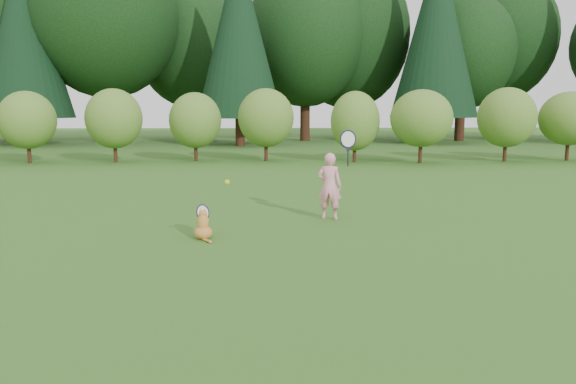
{
  "coord_description": "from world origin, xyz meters",
  "views": [
    {
      "loc": [
        -0.25,
        -8.04,
        2.03
      ],
      "look_at": [
        0.2,
        0.8,
        0.7
      ],
      "focal_mm": 35.0,
      "sensor_mm": 36.0,
      "label": 1
    }
  ],
  "objects": [
    {
      "name": "tennis_ball",
      "position": [
        -0.72,
        -0.07,
        0.98
      ],
      "size": [
        0.08,
        0.08,
        0.08
      ],
      "color": "#BBD318",
      "rests_on": "ground"
    },
    {
      "name": "shrub_row",
      "position": [
        0.0,
        13.0,
        1.4
      ],
      "size": [
        28.0,
        3.0,
        2.8
      ],
      "primitive_type": null,
      "color": "#467524",
      "rests_on": "ground"
    },
    {
      "name": "woodland_backdrop",
      "position": [
        0.0,
        23.0,
        7.5
      ],
      "size": [
        48.0,
        10.0,
        15.0
      ],
      "primitive_type": null,
      "color": "black",
      "rests_on": "ground"
    },
    {
      "name": "child",
      "position": [
        1.04,
        2.08,
        0.64
      ],
      "size": [
        0.72,
        0.49,
        1.82
      ],
      "rotation": [
        0.0,
        0.0,
        2.85
      ],
      "color": "pink",
      "rests_on": "ground"
    },
    {
      "name": "cat",
      "position": [
        -1.14,
        0.61,
        0.24
      ],
      "size": [
        0.35,
        0.68,
        0.64
      ],
      "rotation": [
        0.0,
        0.0,
        0.09
      ],
      "color": "#C26F25",
      "rests_on": "ground"
    },
    {
      "name": "ground",
      "position": [
        0.0,
        0.0,
        0.0
      ],
      "size": [
        100.0,
        100.0,
        0.0
      ],
      "primitive_type": "plane",
      "color": "#285818",
      "rests_on": "ground"
    }
  ]
}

